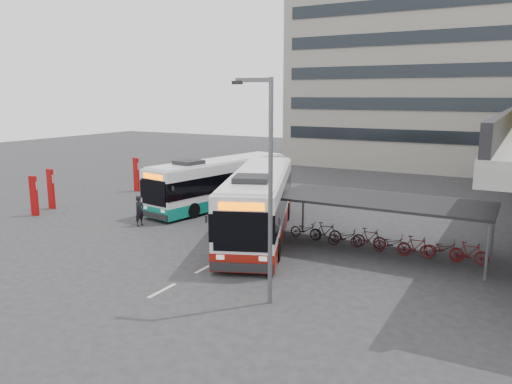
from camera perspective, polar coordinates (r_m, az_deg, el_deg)
The scene contains 11 objects.
ground at distance 25.82m, azimuth -6.55°, elevation -5.72°, with size 120.00×120.00×0.00m, color #28282B.
bike_shelter at distance 24.64m, azimuth 13.98°, elevation -3.65°, with size 10.00×4.00×2.54m.
office_block at distance 56.99m, azimuth 20.94°, elevation 15.44°, with size 30.00×15.00×25.00m, color gray.
road_markings at distance 22.12m, azimuth -5.72°, elevation -8.57°, with size 0.15×7.60×0.01m.
bus_main at distance 26.43m, azimuth 0.36°, elevation -1.36°, with size 7.24×12.77×3.74m.
bus_teal at distance 33.81m, azimuth -4.13°, elevation 1.06°, with size 4.51×11.74×3.40m.
pedestrian at distance 29.38m, azimuth -13.17°, elevation -2.11°, with size 0.64×0.42×1.76m, color black.
lamp_post at distance 17.23m, azimuth 1.33°, elevation 1.52°, with size 1.36×0.60×7.99m.
sign_totem_south at distance 33.92m, azimuth -24.05°, elevation -0.33°, with size 0.54×0.24×2.51m.
sign_totem_mid at distance 35.54m, azimuth -22.40°, elevation 0.39°, with size 0.57×0.20×2.65m.
sign_totem_north at distance 40.03m, azimuth -13.53°, elevation 2.01°, with size 0.57×0.27×2.63m.
Camera 1 is at (14.37, -20.14, 7.39)m, focal length 35.00 mm.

